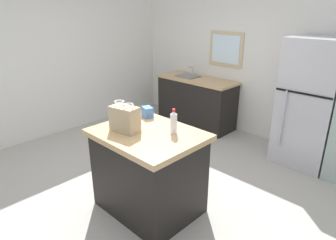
{
  "coord_description": "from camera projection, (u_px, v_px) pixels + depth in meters",
  "views": [
    {
      "loc": [
        2.34,
        -2.1,
        2.14
      ],
      "look_at": [
        0.24,
        0.07,
        0.98
      ],
      "focal_mm": 31.73,
      "sensor_mm": 36.0,
      "label": 1
    }
  ],
  "objects": [
    {
      "name": "small_box",
      "position": [
        147.0,
        112.0,
        3.44
      ],
      "size": [
        0.16,
        0.14,
        0.12
      ],
      "primitive_type": "cube",
      "rotation": [
        0.0,
        0.0,
        -0.32
      ],
      "color": "#4775B7",
      "rests_on": "kitchen_island"
    },
    {
      "name": "bottle",
      "position": [
        174.0,
        122.0,
        2.97
      ],
      "size": [
        0.07,
        0.07,
        0.26
      ],
      "color": "white",
      "rests_on": "kitchen_island"
    },
    {
      "name": "left_wall",
      "position": [
        43.0,
        61.0,
        4.92
      ],
      "size": [
        0.1,
        5.0,
        2.59
      ],
      "color": "silver",
      "rests_on": "ground"
    },
    {
      "name": "shopping_bag",
      "position": [
        125.0,
        119.0,
        3.02
      ],
      "size": [
        0.32,
        0.21,
        0.31
      ],
      "color": "tan",
      "rests_on": "kitchen_island"
    },
    {
      "name": "ground",
      "position": [
        150.0,
        190.0,
        3.69
      ],
      "size": [
        6.23,
        6.23,
        0.0
      ],
      "primitive_type": "plane",
      "color": "#ADA89E"
    },
    {
      "name": "back_wall",
      "position": [
        259.0,
        61.0,
        4.91
      ],
      "size": [
        5.19,
        0.13,
        2.59
      ],
      "color": "silver",
      "rests_on": "ground"
    },
    {
      "name": "kitchen_island",
      "position": [
        149.0,
        171.0,
        3.21
      ],
      "size": [
        1.11,
        0.87,
        0.93
      ],
      "color": "black",
      "rests_on": "ground"
    },
    {
      "name": "refrigerator",
      "position": [
        310.0,
        103.0,
        4.09
      ],
      "size": [
        0.73,
        0.74,
        1.77
      ],
      "color": "#B7B7BC",
      "rests_on": "ground"
    },
    {
      "name": "sink_counter",
      "position": [
        196.0,
        101.0,
        5.63
      ],
      "size": [
        1.52,
        0.61,
        1.09
      ],
      "color": "black",
      "rests_on": "ground"
    }
  ]
}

